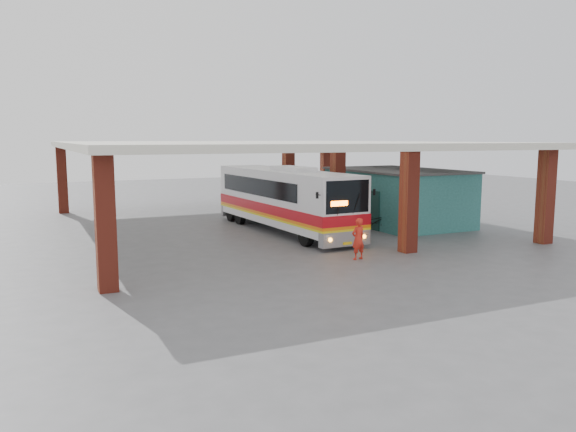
{
  "coord_description": "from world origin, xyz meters",
  "views": [
    {
      "loc": [
        -11.72,
        -22.21,
        4.84
      ],
      "look_at": [
        -1.26,
        0.0,
        1.44
      ],
      "focal_mm": 35.0,
      "sensor_mm": 36.0,
      "label": 1
    }
  ],
  "objects_px": {
    "coach_bus": "(284,199)",
    "pedestrian": "(358,239)",
    "red_chair": "(340,217)",
    "motorcycle": "(375,221)"
  },
  "relations": [
    {
      "from": "motorcycle",
      "to": "red_chair",
      "type": "bearing_deg",
      "value": 25.37
    },
    {
      "from": "motorcycle",
      "to": "red_chair",
      "type": "xyz_separation_m",
      "value": [
        -0.05,
        3.42,
        -0.22
      ]
    },
    {
      "from": "coach_bus",
      "to": "red_chair",
      "type": "relative_size",
      "value": 16.73
    },
    {
      "from": "red_chair",
      "to": "motorcycle",
      "type": "bearing_deg",
      "value": -64.91
    },
    {
      "from": "coach_bus",
      "to": "pedestrian",
      "type": "distance_m",
      "value": 7.53
    },
    {
      "from": "coach_bus",
      "to": "pedestrian",
      "type": "bearing_deg",
      "value": -94.45
    },
    {
      "from": "coach_bus",
      "to": "pedestrian",
      "type": "relative_size",
      "value": 7.09
    },
    {
      "from": "motorcycle",
      "to": "pedestrian",
      "type": "height_order",
      "value": "pedestrian"
    },
    {
      "from": "pedestrian",
      "to": "red_chair",
      "type": "xyz_separation_m",
      "value": [
        4.38,
        8.82,
        -0.51
      ]
    },
    {
      "from": "coach_bus",
      "to": "motorcycle",
      "type": "bearing_deg",
      "value": -29.12
    }
  ]
}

